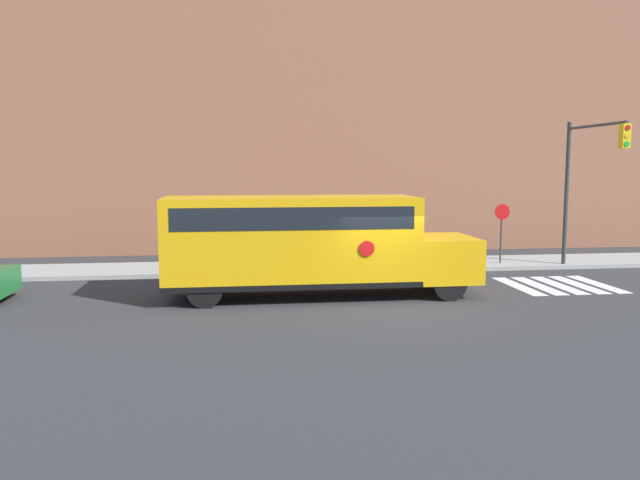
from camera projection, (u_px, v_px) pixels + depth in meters
name	position (u px, v px, depth m)	size (l,w,h in m)	color
ground_plane	(383.00, 304.00, 17.88)	(60.00, 60.00, 0.00)	#333335
sidewalk_strip	(345.00, 266.00, 24.27)	(44.00, 3.00, 0.15)	#9E9E99
building_backdrop	(323.00, 125.00, 30.00)	(32.00, 4.00, 11.81)	#935B42
crosswalk_stripes	(558.00, 285.00, 20.68)	(3.30, 3.20, 0.01)	white
school_bus	(305.00, 240.00, 18.63)	(9.30, 2.57, 3.02)	#EAA80F
stop_sign	(502.00, 227.00, 24.36)	(0.60, 0.10, 2.47)	#38383A
traffic_light	(584.00, 172.00, 22.74)	(0.28, 3.71, 5.61)	#38383A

